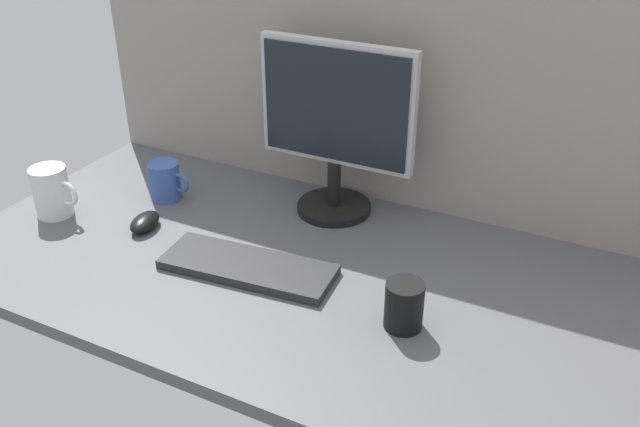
{
  "coord_description": "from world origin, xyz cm",
  "views": [
    {
      "loc": [
        44.67,
        -106.57,
        80.53
      ],
      "look_at": [
        -6.96,
        0.0,
        14.0
      ],
      "focal_mm": 37.96,
      "sensor_mm": 36.0,
      "label": 1
    }
  ],
  "objects_px": {
    "keyboard": "(248,267)",
    "mouse": "(145,222)",
    "monitor": "(336,123)",
    "mug_black_travel": "(404,305)",
    "mug_ceramic_white": "(52,192)",
    "mug_ceramic_blue": "(166,181)"
  },
  "relations": [
    {
      "from": "keyboard",
      "to": "mouse",
      "type": "height_order",
      "value": "mouse"
    },
    {
      "from": "monitor",
      "to": "keyboard",
      "type": "relative_size",
      "value": 1.12
    },
    {
      "from": "monitor",
      "to": "mug_black_travel",
      "type": "bearing_deg",
      "value": -48.63
    },
    {
      "from": "mouse",
      "to": "monitor",
      "type": "bearing_deg",
      "value": 27.73
    },
    {
      "from": "mouse",
      "to": "mug_ceramic_white",
      "type": "bearing_deg",
      "value": 179.66
    },
    {
      "from": "mug_ceramic_blue",
      "to": "mug_ceramic_white",
      "type": "height_order",
      "value": "mug_ceramic_white"
    },
    {
      "from": "mouse",
      "to": "mug_ceramic_white",
      "type": "distance_m",
      "value": 0.24
    },
    {
      "from": "monitor",
      "to": "mouse",
      "type": "xyz_separation_m",
      "value": [
        -0.36,
        -0.28,
        -0.21
      ]
    },
    {
      "from": "mug_ceramic_blue",
      "to": "mug_black_travel",
      "type": "relative_size",
      "value": 1.17
    },
    {
      "from": "mouse",
      "to": "keyboard",
      "type": "bearing_deg",
      "value": -18.55
    },
    {
      "from": "keyboard",
      "to": "mouse",
      "type": "xyz_separation_m",
      "value": [
        -0.31,
        0.04,
        0.01
      ]
    },
    {
      "from": "mouse",
      "to": "mug_black_travel",
      "type": "bearing_deg",
      "value": -16.58
    },
    {
      "from": "mug_ceramic_blue",
      "to": "mug_ceramic_white",
      "type": "xyz_separation_m",
      "value": [
        -0.19,
        -0.19,
        0.01
      ]
    },
    {
      "from": "monitor",
      "to": "mug_ceramic_white",
      "type": "relative_size",
      "value": 3.3
    },
    {
      "from": "mouse",
      "to": "mug_ceramic_white",
      "type": "relative_size",
      "value": 0.76
    },
    {
      "from": "mug_black_travel",
      "to": "mug_ceramic_white",
      "type": "distance_m",
      "value": 0.9
    },
    {
      "from": "monitor",
      "to": "mouse",
      "type": "distance_m",
      "value": 0.5
    },
    {
      "from": "mouse",
      "to": "mug_ceramic_white",
      "type": "xyz_separation_m",
      "value": [
        -0.24,
        -0.04,
        0.04
      ]
    },
    {
      "from": "mug_black_travel",
      "to": "mug_ceramic_white",
      "type": "bearing_deg",
      "value": 178.46
    },
    {
      "from": "mug_ceramic_blue",
      "to": "mug_black_travel",
      "type": "xyz_separation_m",
      "value": [
        0.71,
        -0.21,
        -0.0
      ]
    },
    {
      "from": "mug_black_travel",
      "to": "mug_ceramic_blue",
      "type": "bearing_deg",
      "value": 163.43
    },
    {
      "from": "monitor",
      "to": "mug_ceramic_blue",
      "type": "height_order",
      "value": "monitor"
    }
  ]
}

